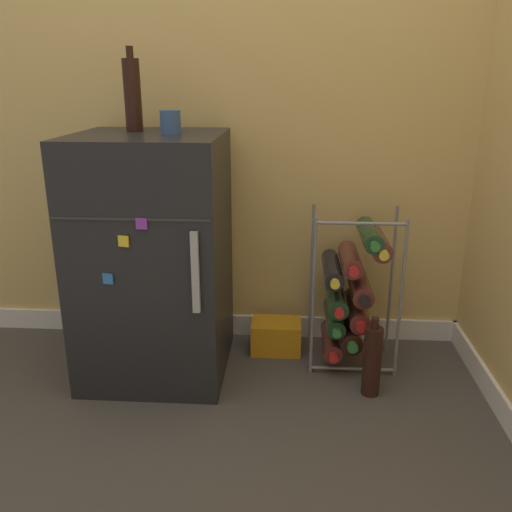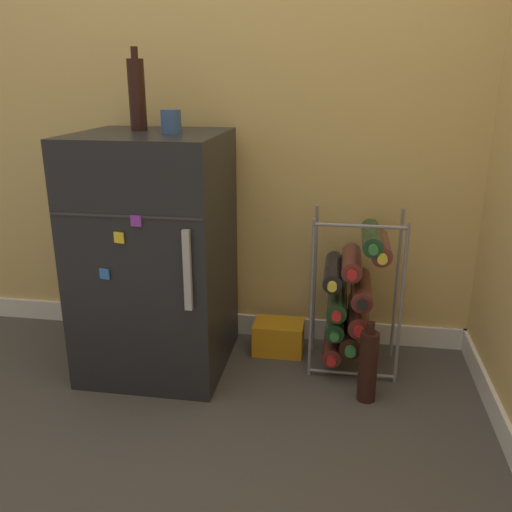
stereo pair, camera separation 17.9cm
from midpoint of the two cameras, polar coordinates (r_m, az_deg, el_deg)
name	(u,v)px [view 1 (the left image)]	position (r m, az deg, el deg)	size (l,w,h in m)	color
ground_plane	(244,408)	(1.94, -4.08, -15.79)	(14.00, 14.00, 0.00)	#423D38
wall_back	(255,34)	(2.21, -2.58, 22.31)	(6.73, 0.07, 2.50)	tan
mini_fridge	(154,258)	(2.05, -13.14, -0.20)	(0.52, 0.54, 0.90)	black
wine_rack	(350,291)	(2.10, 7.48, -3.68)	(0.33, 0.32, 0.62)	slate
soda_box	(276,336)	(2.26, -0.14, -8.47)	(0.20, 0.14, 0.13)	orange
fridge_top_cup	(170,122)	(1.92, -11.72, 13.62)	(0.07, 0.07, 0.08)	#335184
fridge_top_bottle	(133,94)	(2.04, -15.45, 16.07)	(0.06, 0.06, 0.29)	black
loose_bottle_floor	(372,360)	(1.97, 9.57, -10.84)	(0.07, 0.07, 0.30)	black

